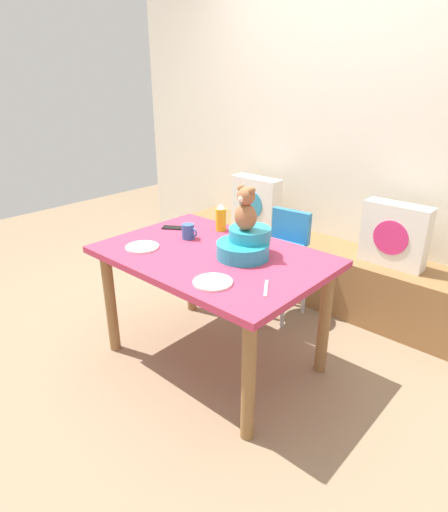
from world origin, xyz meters
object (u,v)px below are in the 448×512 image
pillow_floral_left (256,203)px  teddy_bear (246,209)px  dining_table (213,269)px  infant_seat_teal (245,245)px  pillow_floral_right (395,235)px  highchair (281,250)px  dinner_plate_far (213,282)px  coffee_mug (188,231)px  dinner_plate_near (142,247)px  cell_phone (173,228)px  ketchup_bottle (221,218)px

pillow_floral_left → teddy_bear: size_ratio=1.76×
dining_table → infant_seat_teal: bearing=27.6°
pillow_floral_right → highchair: bearing=-147.1°
pillow_floral_right → dinner_plate_far: (-0.34, -1.46, 0.07)m
infant_seat_teal → coffee_mug: bearing=-178.0°
dining_table → highchair: highchair is taller
teddy_bear → dinner_plate_far: (0.10, -0.37, -0.27)m
infant_seat_teal → dinner_plate_near: bearing=-149.9°
pillow_floral_right → dinner_plate_near: bearing=-125.0°
coffee_mug → cell_phone: size_ratio=0.83×
pillow_floral_right → highchair: pillow_floral_right is taller
teddy_bear → cell_phone: 0.73m
highchair → dinner_plate_far: size_ratio=3.95×
pillow_floral_right → cell_phone: pillow_floral_right is taller
infant_seat_teal → cell_phone: size_ratio=2.29×
pillow_floral_right → dining_table: bearing=-117.4°
dinner_plate_far → coffee_mug: bearing=146.9°
teddy_bear → cell_phone: (-0.67, 0.05, -0.27)m
pillow_floral_left → cell_phone: 1.04m
pillow_floral_left → pillow_floral_right: bearing=0.0°
pillow_floral_right → cell_phone: (-1.11, -1.04, 0.06)m
cell_phone → ketchup_bottle: bearing=-88.5°
pillow_floral_left → coffee_mug: bearing=-73.8°
dinner_plate_far → ketchup_bottle: bearing=129.4°
dining_table → highchair: bearing=92.4°
dinner_plate_far → infant_seat_teal: bearing=105.0°
pillow_floral_left → cell_phone: bearing=-84.5°
highchair → infant_seat_teal: 0.76m
ketchup_bottle → coffee_mug: (-0.05, -0.25, -0.04)m
pillow_floral_left → pillow_floral_right: (1.21, 0.00, 0.00)m
teddy_bear → dinner_plate_far: teddy_bear is taller
dinner_plate_near → cell_phone: bearing=109.8°
cell_phone → teddy_bear: bearing=-127.9°
infant_seat_teal → coffee_mug: 0.45m
coffee_mug → pillow_floral_left: bearing=106.2°
infant_seat_teal → ketchup_bottle: size_ratio=1.78×
highchair → ketchup_bottle: ketchup_bottle is taller
teddy_bear → coffee_mug: bearing=-178.1°
dinner_plate_near → dinner_plate_far: (0.64, -0.06, 0.00)m
ketchup_bottle → cell_phone: 0.34m
coffee_mug → cell_phone: bearing=163.0°
pillow_floral_right → teddy_bear: 1.22m
pillow_floral_right → infant_seat_teal: same height
highchair → dinner_plate_near: bearing=-108.9°
dining_table → cell_phone: (-0.50, 0.14, 0.11)m
highchair → ketchup_bottle: 0.57m
infant_seat_teal → dinner_plate_far: infant_seat_teal is taller
dining_table → infant_seat_teal: (0.17, 0.09, 0.18)m
pillow_floral_left → ketchup_bottle: size_ratio=2.38×
infant_seat_teal → dinner_plate_far: (0.10, -0.37, -0.07)m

